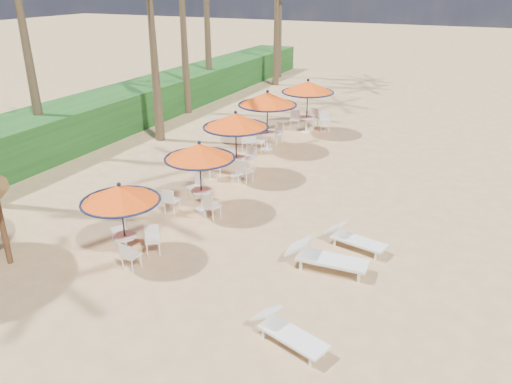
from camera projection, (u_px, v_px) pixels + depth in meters
ground at (291, 306)px, 11.53m from camera, size 160.00×160.00×0.00m
scrub_hedge at (125, 107)px, 25.60m from camera, size 3.00×40.00×1.80m
station_0 at (122, 203)px, 13.01m from camera, size 2.09×2.09×2.18m
station_1 at (198, 160)px, 15.69m from camera, size 2.26×2.26×2.36m
station_2 at (236, 129)px, 18.40m from camera, size 2.46×2.46×2.57m
station_3 at (266, 106)px, 21.37m from camera, size 2.54×2.54×2.65m
station_4 at (308, 93)px, 23.92m from camera, size 2.52×2.52×2.63m
lounger_near at (286, 331)px, 10.27m from camera, size 1.84×1.07×0.63m
lounger_mid at (324, 257)px, 12.89m from camera, size 2.16×0.77×0.76m
lounger_far at (353, 238)px, 13.95m from camera, size 1.85×0.93×0.64m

